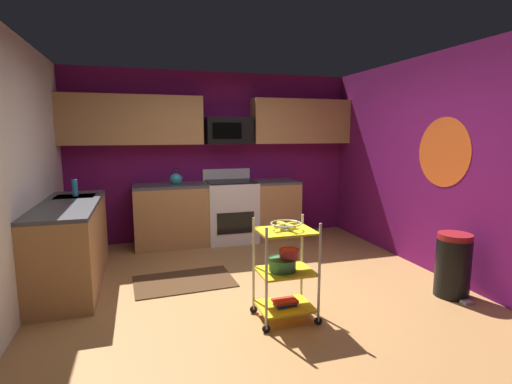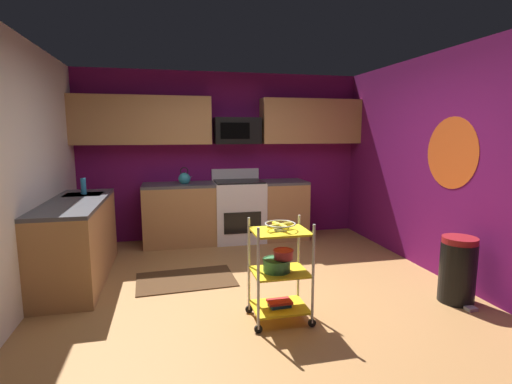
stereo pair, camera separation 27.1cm
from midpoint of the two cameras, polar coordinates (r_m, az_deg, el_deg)
floor at (r=4.19m, az=-1.45°, el=-15.12°), size 4.40×4.80×0.04m
wall_back at (r=6.22m, az=-7.42°, el=5.22°), size 4.52×0.06×2.60m
wall_left at (r=3.92m, az=-34.89°, el=1.67°), size 0.06×4.80×2.60m
wall_right at (r=4.93m, az=24.44°, el=3.60°), size 0.06×4.80×2.60m
wall_flower_decal at (r=4.88m, az=24.41°, el=5.33°), size 0.00×0.80×0.80m
counter_run at (r=5.43m, az=-14.29°, el=-4.43°), size 3.45×2.42×0.92m
oven_range at (r=6.04m, az=-5.03°, el=-2.71°), size 0.76×0.65×1.10m
upper_cabinets at (r=6.01m, az=-7.61°, el=10.34°), size 4.40×0.33×0.70m
microwave at (r=6.02m, az=-5.40°, el=8.95°), size 0.70×0.39×0.40m
rolling_cart at (r=3.52m, az=2.10°, el=-11.57°), size 0.55×0.40×0.91m
fruit_bowl at (r=3.40m, az=2.14°, el=-4.86°), size 0.27×0.27×0.07m
mixing_bowl_large at (r=3.49m, az=1.64°, el=-10.59°), size 0.25×0.25×0.11m
mixing_bowl_small at (r=3.47m, az=2.64°, el=-9.01°), size 0.18×0.18×0.08m
book_stack at (r=3.64m, az=2.08°, el=-15.93°), size 0.22×0.15×0.05m
kettle at (r=5.85m, az=-12.97°, el=1.86°), size 0.21×0.18×0.26m
dish_soap_bottle at (r=5.17m, az=-26.46°, el=0.54°), size 0.06×0.06×0.20m
trash_can at (r=4.46m, az=25.43°, el=-9.71°), size 0.34×0.42×0.66m
floor_rug at (r=4.60m, az=-12.22°, el=-12.73°), size 1.14×0.76×0.01m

